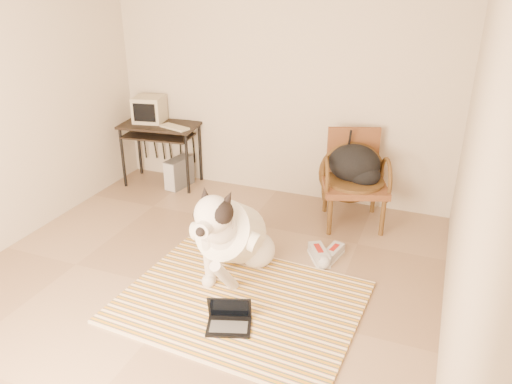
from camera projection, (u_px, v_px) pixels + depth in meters
The scene contains 14 objects.
floor at pixel (189, 292), 4.20m from camera, with size 4.50×4.50×0.00m, color #907358.
wall_back at pixel (279, 80), 5.55m from camera, with size 4.50×4.50×0.00m, color beige.
wall_right at pixel (472, 178), 2.98m from camera, with size 4.50×4.50×0.00m, color beige.
rug at pixel (240, 302), 4.06m from camera, with size 1.98×1.56×0.02m.
dog at pixel (232, 236), 4.30m from camera, with size 0.64×1.34×0.97m.
laptop at pixel (229, 319), 3.76m from camera, with size 0.39×0.33×0.23m.
computer_desk at pixel (160, 133), 6.05m from camera, with size 0.98×0.62×0.77m.
crt_monitor at pixel (149, 109), 6.05m from camera, with size 0.40×0.39×0.31m.
desk_keyboard at pixel (175, 127), 5.85m from camera, with size 0.37×0.14×0.02m, color #B1A78B.
pc_tower at pixel (179, 173), 6.15m from camera, with size 0.23×0.41×0.37m.
rattan_chair at pixel (354, 178), 5.20m from camera, with size 0.80×0.79×0.97m.
backpack at pixel (356, 165), 5.15m from camera, with size 0.56×0.44×0.40m.
sneaker_left at pixel (319, 255), 4.64m from camera, with size 0.28×0.35×0.11m.
sneaker_right at pixel (333, 253), 4.68m from camera, with size 0.17×0.31×0.10m.
Camera 1 is at (1.80, -3.03, 2.50)m, focal length 35.00 mm.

